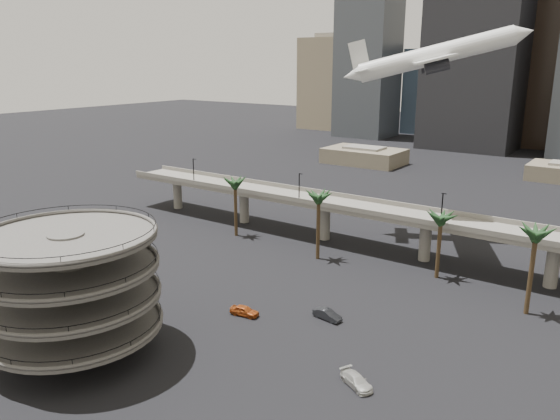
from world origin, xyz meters
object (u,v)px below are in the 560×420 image
Objects in this scene: overpass at (373,214)px; car_c at (356,381)px; airborne_jet at (434,56)px; car_b at (327,315)px; car_a at (244,311)px; parking_ramp at (71,282)px.

overpass reaches higher than car_c.
airborne_jet reaches higher than car_b.
airborne_jet is at bearing 74.39° from overpass.
overpass is at bearing 22.51° from car_b.
car_b reaches higher than car_c.
airborne_jet is 7.97× the size of car_a.
airborne_jet is at bearing -15.93° from car_a.
car_b is at bearing -69.34° from car_a.
parking_ramp reaches higher than car_b.
car_c is (20.10, -44.78, -6.64)m from overpass.
car_a is (-2.10, -38.08, -6.58)m from overpass.
parking_ramp is at bearing 148.85° from car_b.
car_c is (33.10, 14.21, -9.14)m from parking_ramp.
car_a is at bearing -121.91° from airborne_jet.
overpass is 34.42m from airborne_jet.
parking_ramp is 0.17× the size of overpass.
airborne_jet reaches higher than overpass.
car_c is at bearing -130.58° from car_b.
airborne_jet is 7.37× the size of car_c.
airborne_jet is 60.43m from car_b.
car_c is (11.51, -12.81, -0.04)m from car_b.
parking_ramp is 4.98× the size of car_a.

